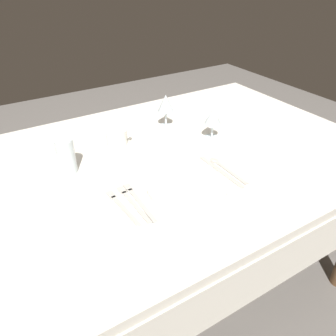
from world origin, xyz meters
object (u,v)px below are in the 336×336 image
(fork_inner, at_px, (132,202))
(spoon_soup, at_px, (224,167))
(coffee_cup_left, at_px, (117,137))
(fork_outer, at_px, (138,200))
(dinner_plate, at_px, (187,187))
(wine_glass_centre, at_px, (213,118))
(fork_salad, at_px, (122,206))
(drink_tumbler, at_px, (66,158))
(dinner_knife, at_px, (222,172))
(wine_glass_left, at_px, (166,105))

(fork_inner, distance_m, spoon_soup, 0.38)
(coffee_cup_left, bearing_deg, fork_outer, -104.91)
(spoon_soup, height_order, coffee_cup_left, coffee_cup_left)
(dinner_plate, distance_m, fork_inner, 0.19)
(wine_glass_centre, bearing_deg, fork_inner, -155.55)
(fork_inner, height_order, fork_salad, same)
(dinner_plate, bearing_deg, spoon_soup, 11.54)
(fork_outer, height_order, coffee_cup_left, coffee_cup_left)
(fork_outer, height_order, fork_inner, same)
(coffee_cup_left, bearing_deg, drink_tumbler, -160.36)
(dinner_knife, xyz_separation_m, spoon_soup, (0.03, 0.02, -0.00))
(coffee_cup_left, distance_m, drink_tumbler, 0.25)
(fork_salad, relative_size, wine_glass_left, 1.34)
(fork_salad, xyz_separation_m, coffee_cup_left, (0.16, 0.37, 0.04))
(fork_salad, height_order, wine_glass_left, wine_glass_left)
(fork_salad, distance_m, wine_glass_left, 0.61)
(fork_outer, relative_size, fork_salad, 1.07)
(spoon_soup, relative_size, coffee_cup_left, 1.93)
(spoon_soup, xyz_separation_m, wine_glass_left, (0.00, 0.41, 0.11))
(wine_glass_centre, bearing_deg, fork_outer, -154.62)
(spoon_soup, bearing_deg, coffee_cup_left, 126.04)
(fork_salad, xyz_separation_m, dinner_knife, (0.39, -0.01, 0.00))
(dinner_plate, relative_size, spoon_soup, 1.31)
(fork_outer, distance_m, coffee_cup_left, 0.39)
(fork_outer, bearing_deg, drink_tumbler, 114.84)
(fork_outer, height_order, drink_tumbler, drink_tumbler)
(fork_inner, height_order, wine_glass_left, wine_glass_left)
(spoon_soup, relative_size, wine_glass_left, 1.34)
(dinner_plate, distance_m, wine_glass_left, 0.50)
(drink_tumbler, bearing_deg, coffee_cup_left, 19.64)
(dinner_knife, bearing_deg, drink_tumbler, 147.37)
(dinner_knife, xyz_separation_m, wine_glass_centre, (0.14, 0.23, 0.09))
(wine_glass_centre, bearing_deg, drink_tumbler, 173.89)
(fork_salad, distance_m, drink_tumbler, 0.30)
(fork_inner, xyz_separation_m, drink_tumbler, (-0.11, 0.29, 0.05))
(coffee_cup_left, xyz_separation_m, drink_tumbler, (-0.23, -0.08, 0.02))
(fork_inner, height_order, spoon_soup, spoon_soup)
(fork_salad, xyz_separation_m, wine_glass_centre, (0.53, 0.22, 0.09))
(fork_salad, height_order, spoon_soup, spoon_soup)
(fork_salad, relative_size, coffee_cup_left, 1.94)
(fork_outer, height_order, fork_salad, same)
(dinner_plate, distance_m, dinner_knife, 0.17)
(wine_glass_centre, xyz_separation_m, wine_glass_left, (-0.11, 0.20, 0.01))
(coffee_cup_left, bearing_deg, wine_glass_centre, -21.62)
(fork_inner, distance_m, coffee_cup_left, 0.39)
(fork_salad, xyz_separation_m, wine_glass_left, (0.42, 0.42, 0.11))
(dinner_plate, distance_m, drink_tumbler, 0.44)
(fork_outer, height_order, spoon_soup, spoon_soup)
(fork_outer, xyz_separation_m, wine_glass_centre, (0.47, 0.22, 0.09))
(spoon_soup, bearing_deg, wine_glass_centre, 62.83)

